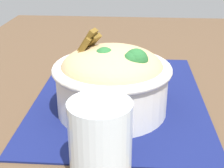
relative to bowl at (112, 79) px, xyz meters
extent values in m
cube|color=#4C3826|center=(0.09, 0.02, -0.08)|extent=(1.33, 0.82, 0.03)
cylinder|color=#412F20|center=(0.70, -0.33, -0.46)|extent=(0.04, 0.04, 0.72)
cylinder|color=#412F20|center=(0.70, 0.37, -0.46)|extent=(0.04, 0.04, 0.72)
cube|color=#11194C|center=(0.06, -0.01, -0.06)|extent=(0.42, 0.31, 0.00)
cylinder|color=silver|center=(0.00, 0.00, -0.02)|extent=(0.19, 0.19, 0.08)
torus|color=silver|center=(0.00, 0.00, 0.02)|extent=(0.20, 0.20, 0.01)
ellipsoid|color=tan|center=(0.00, 0.00, 0.02)|extent=(0.18, 0.18, 0.07)
sphere|color=#235D2C|center=(-0.02, -0.03, 0.04)|extent=(0.03, 0.03, 0.03)
sphere|color=#235D2C|center=(-0.01, 0.01, 0.04)|extent=(0.04, 0.04, 0.04)
sphere|color=#235D2C|center=(-0.02, -0.04, 0.04)|extent=(0.04, 0.04, 0.04)
cylinder|color=orange|center=(-0.02, 0.03, 0.04)|extent=(0.03, 0.01, 0.01)
cylinder|color=orange|center=(-0.01, -0.01, 0.04)|extent=(0.03, 0.02, 0.01)
cylinder|color=orange|center=(0.00, -0.02, 0.04)|extent=(0.03, 0.02, 0.01)
cube|color=brown|center=(0.03, 0.04, 0.05)|extent=(0.04, 0.05, 0.04)
cube|color=brown|center=(0.02, 0.05, 0.05)|extent=(0.03, 0.05, 0.06)
cube|color=brown|center=(0.01, 0.05, 0.05)|extent=(0.02, 0.03, 0.05)
cube|color=#BEBEBE|center=(0.18, -0.07, -0.06)|extent=(0.03, 0.07, 0.00)
cube|color=#BEBEBE|center=(0.19, -0.03, -0.06)|extent=(0.01, 0.01, 0.00)
cube|color=#BEBEBE|center=(0.20, -0.01, -0.06)|extent=(0.03, 0.03, 0.00)
cube|color=#BEBEBE|center=(0.21, 0.01, -0.06)|extent=(0.01, 0.02, 0.00)
cube|color=#BEBEBE|center=(0.21, 0.01, -0.06)|extent=(0.01, 0.02, 0.00)
cube|color=#BEBEBE|center=(0.20, 0.01, -0.06)|extent=(0.01, 0.02, 0.00)
cube|color=#BEBEBE|center=(0.20, 0.02, -0.06)|extent=(0.01, 0.02, 0.00)
cylinder|color=silver|center=(-0.16, 0.00, -0.01)|extent=(0.08, 0.08, 0.10)
cylinder|color=silver|center=(-0.16, 0.00, -0.04)|extent=(0.07, 0.07, 0.04)
camera|label=1|loc=(-0.50, -0.04, 0.21)|focal=52.44mm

